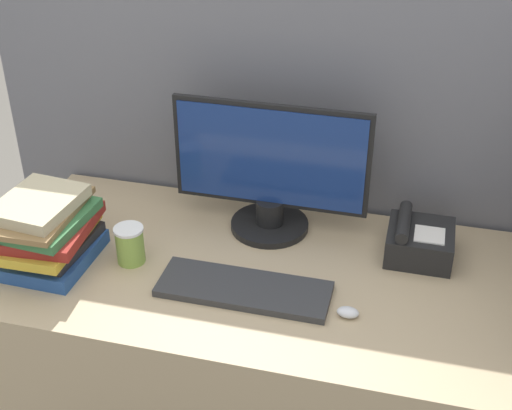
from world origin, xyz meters
TOP-DOWN VIEW (x-y plane):
  - cubicle_panel_rear at (0.00, 0.78)m, footprint 1.89×0.04m
  - desk at (0.00, 0.37)m, footprint 1.49×0.74m
  - monitor at (-0.01, 0.59)m, footprint 0.58×0.23m
  - keyboard at (0.00, 0.27)m, footprint 0.46×0.16m
  - mouse at (0.28, 0.24)m, footprint 0.06×0.04m
  - coffee_cup at (-0.35, 0.33)m, footprint 0.08×0.08m
  - book_stack at (-0.56, 0.27)m, footprint 0.25×0.30m
  - desk_telephone at (0.43, 0.55)m, footprint 0.18×0.19m

SIDE VIEW (x-z plane):
  - desk at x=0.00m, z-range 0.00..0.76m
  - cubicle_panel_rear at x=0.00m, z-range 0.00..1.50m
  - keyboard at x=0.00m, z-range 0.76..0.78m
  - mouse at x=0.28m, z-range 0.76..0.79m
  - desk_telephone at x=0.43m, z-range 0.75..0.87m
  - coffee_cup at x=-0.35m, z-range 0.76..0.87m
  - book_stack at x=-0.56m, z-range 0.76..0.96m
  - monitor at x=-0.01m, z-range 0.74..1.15m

